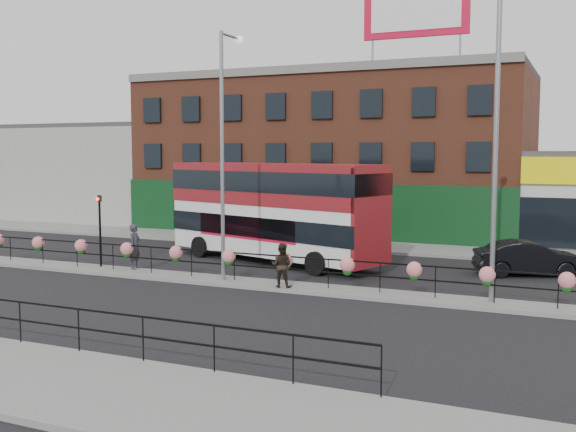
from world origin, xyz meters
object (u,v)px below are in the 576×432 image
at_px(pedestrian_b, 282,265).
at_px(lamp_column_east, 498,114).
at_px(lamp_column_west, 225,134).
at_px(car, 529,258).
at_px(pedestrian_a, 135,246).
at_px(double_decker_bus, 273,202).

distance_m(pedestrian_b, lamp_column_east, 9.43).
bearing_deg(pedestrian_b, lamp_column_west, -20.42).
bearing_deg(car, lamp_column_west, 98.96).
xyz_separation_m(car, lamp_column_east, (-0.69, -6.31, 5.78)).
height_order(car, lamp_column_west, lamp_column_west).
distance_m(car, pedestrian_a, 16.98).
relative_size(double_decker_bus, pedestrian_b, 7.14).
relative_size(double_decker_bus, car, 2.50).
xyz_separation_m(pedestrian_b, lamp_column_west, (-2.76, 0.65, 4.98)).
bearing_deg(car, pedestrian_b, 109.31).
relative_size(car, lamp_column_west, 0.49).
relative_size(car, pedestrian_b, 2.86).
bearing_deg(lamp_column_east, pedestrian_a, 179.53).
relative_size(double_decker_bus, pedestrian_a, 6.06).
relative_size(pedestrian_b, lamp_column_east, 0.16).
bearing_deg(double_decker_bus, pedestrian_a, -132.31).
relative_size(pedestrian_a, lamp_column_east, 0.18).
xyz_separation_m(pedestrian_b, lamp_column_east, (7.58, 0.92, 5.53)).
xyz_separation_m(car, lamp_column_west, (-11.03, -6.58, 5.22)).
height_order(car, lamp_column_east, lamp_column_east).
distance_m(lamp_column_west, lamp_column_east, 10.36).
distance_m(car, lamp_column_east, 8.58).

